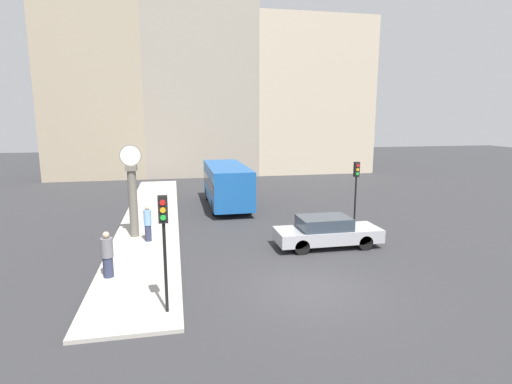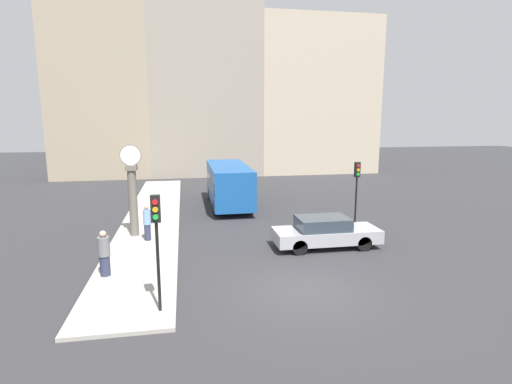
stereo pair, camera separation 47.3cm
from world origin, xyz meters
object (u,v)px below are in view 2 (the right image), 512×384
Objects in this scene: street_clock at (133,194)px; traffic_light_far at (357,181)px; traffic_light_near at (156,229)px; pedestrian_blue_stripe at (147,223)px; sedan_car at (325,232)px; bus_distant at (229,183)px; pedestrian_grey_jacket at (104,254)px.

traffic_light_far is at bearing -1.34° from street_clock.
pedestrian_blue_stripe is at bearing 97.44° from traffic_light_near.
traffic_light_near is 0.79× the size of street_clock.
sedan_car is 9.00m from street_clock.
traffic_light_far is at bearing 46.18° from sedan_car.
sedan_car is 1.35× the size of traffic_light_near.
street_clock reaches higher than pedestrian_blue_stripe.
street_clock is (-10.97, 0.26, -0.32)m from traffic_light_far.
pedestrian_grey_jacket is (-5.61, -10.96, -0.59)m from bus_distant.
pedestrian_blue_stripe is (-0.92, 7.03, -1.63)m from traffic_light_near.
bus_distant is 12.33m from pedestrian_grey_jacket.
traffic_light_near is at bearing -82.56° from pedestrian_blue_stripe.
street_clock reaches higher than pedestrian_grey_jacket.
bus_distant reaches higher than pedestrian_grey_jacket.
street_clock is at bearing 126.93° from pedestrian_blue_stripe.
pedestrian_blue_stripe is (-7.70, 2.07, 0.25)m from sedan_car.
traffic_light_far reaches higher than pedestrian_blue_stripe.
street_clock reaches higher than traffic_light_near.
bus_distant reaches higher than sedan_car.
street_clock is 2.62× the size of pedestrian_grey_jacket.
pedestrian_grey_jacket is (-2.04, 3.02, -1.64)m from traffic_light_near.
traffic_light_far is (5.81, -6.32, 0.94)m from bus_distant.
traffic_light_near is (-3.57, -13.98, 1.05)m from bus_distant.
sedan_car is at bearing 12.38° from pedestrian_grey_jacket.
pedestrian_blue_stripe is (-4.49, -6.95, -0.58)m from bus_distant.
bus_distant is 4.47× the size of pedestrian_grey_jacket.
bus_distant is 2.14× the size of traffic_light_far.
street_clock is at bearing 84.73° from pedestrian_grey_jacket.
traffic_light_far is (9.39, 7.67, -0.11)m from traffic_light_near.
traffic_light_far is (2.60, 2.71, 1.77)m from sedan_car.
traffic_light_far is 12.43m from pedestrian_grey_jacket.
sedan_car is 9.62m from bus_distant.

